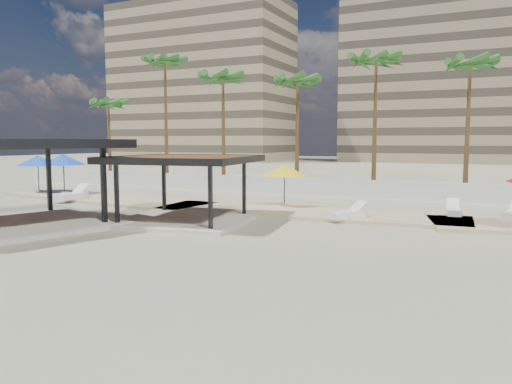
# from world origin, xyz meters

# --- Properties ---
(ground) EXTENTS (200.00, 200.00, 0.00)m
(ground) POSITION_xyz_m (0.00, 0.00, 0.00)
(ground) COLOR tan
(ground) RESTS_ON ground
(promenade) EXTENTS (44.45, 7.97, 0.24)m
(promenade) POSITION_xyz_m (2.00, 7.67, 0.06)
(promenade) COLOR #C6B284
(promenade) RESTS_ON ground
(boundary_wall) EXTENTS (56.00, 0.30, 1.20)m
(boundary_wall) POSITION_xyz_m (0.00, 16.00, 0.60)
(boundary_wall) COLOR silver
(boundary_wall) RESTS_ON ground
(building_west) EXTENTS (34.00, 16.00, 32.40)m
(building_west) POSITION_xyz_m (-42.00, 68.00, 15.27)
(building_west) COLOR #937F60
(building_west) RESTS_ON ground
(building_mid) EXTENTS (38.00, 16.00, 30.40)m
(building_mid) POSITION_xyz_m (4.00, 78.00, 14.27)
(building_mid) COLOR #847259
(building_mid) RESTS_ON ground
(pavilion_central) EXTENTS (6.95, 6.95, 3.09)m
(pavilion_central) POSITION_xyz_m (-2.27, 2.44, 1.85)
(pavilion_central) COLOR beige
(pavilion_central) RESTS_ON ground
(pavilion_west) EXTENTS (9.58, 9.58, 3.86)m
(pavilion_west) POSITION_xyz_m (-8.14, -2.01, 2.30)
(pavilion_west) COLOR beige
(pavilion_west) RESTS_ON ground
(umbrella_a) EXTENTS (3.61, 3.61, 2.56)m
(umbrella_a) POSITION_xyz_m (-18.50, 8.18, 2.38)
(umbrella_a) COLOR beige
(umbrella_a) RESTS_ON promenade
(umbrella_b) EXTENTS (3.31, 3.31, 2.27)m
(umbrella_b) POSITION_xyz_m (0.12, 8.85, 2.13)
(umbrella_b) COLOR beige
(umbrella_b) RESTS_ON promenade
(umbrella_f) EXTENTS (3.83, 3.83, 2.71)m
(umbrella_f) POSITION_xyz_m (-15.90, 8.06, 2.51)
(umbrella_f) COLOR beige
(umbrella_f) RESTS_ON promenade
(lounger_a) EXTENTS (0.87, 2.39, 0.89)m
(lounger_a) POSITION_xyz_m (-12.94, 5.85, 0.40)
(lounger_a) COLOR white
(lounger_a) RESTS_ON promenade
(lounger_b) EXTENTS (1.59, 2.04, 0.76)m
(lounger_b) POSITION_xyz_m (4.56, 5.84, 0.36)
(lounger_b) COLOR white
(lounger_b) RESTS_ON promenade
(lounger_c) EXTENTS (0.85, 1.96, 0.72)m
(lounger_c) POSITION_xyz_m (8.98, 9.24, 0.35)
(lounger_c) COLOR white
(lounger_c) RESTS_ON promenade
(palm_a) EXTENTS (3.00, 3.00, 7.93)m
(palm_a) POSITION_xyz_m (-21.00, 18.30, 6.85)
(palm_a) COLOR brown
(palm_a) RESTS_ON ground
(palm_b) EXTENTS (3.00, 3.00, 11.34)m
(palm_b) POSITION_xyz_m (-15.00, 18.70, 10.04)
(palm_b) COLOR brown
(palm_b) RESTS_ON ground
(palm_c) EXTENTS (3.00, 3.00, 9.56)m
(palm_c) POSITION_xyz_m (-9.00, 18.10, 8.38)
(palm_c) COLOR brown
(palm_c) RESTS_ON ground
(palm_d) EXTENTS (3.00, 3.00, 9.08)m
(palm_d) POSITION_xyz_m (-3.00, 18.90, 7.93)
(palm_d) COLOR brown
(palm_d) RESTS_ON ground
(palm_e) EXTENTS (3.00, 3.00, 10.19)m
(palm_e) POSITION_xyz_m (3.00, 18.40, 8.97)
(palm_e) COLOR brown
(palm_e) RESTS_ON ground
(palm_f) EXTENTS (3.00, 3.00, 9.51)m
(palm_f) POSITION_xyz_m (9.00, 18.60, 8.33)
(palm_f) COLOR brown
(palm_f) RESTS_ON ground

